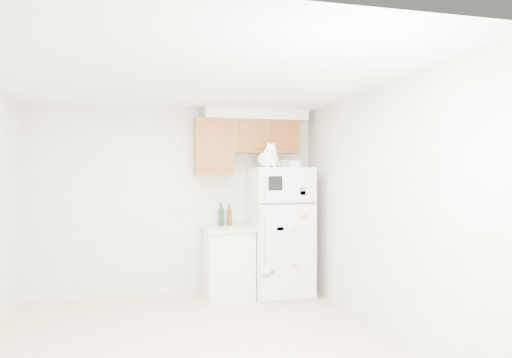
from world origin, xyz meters
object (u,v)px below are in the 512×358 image
object	(u,v)px
storage_box_front	(294,164)
bottle_green	(221,214)
refrigerator	(280,231)
base_counter	(229,262)
bottle_amber	(229,214)
storage_box_back	(286,164)
cat	(269,158)

from	to	relation	value
storage_box_front	bottle_green	size ratio (longest dim) A/B	0.47
storage_box_front	refrigerator	bearing A→B (deg)	125.37
base_counter	bottle_amber	distance (m)	0.64
refrigerator	base_counter	size ratio (longest dim) A/B	1.85
refrigerator	base_counter	xyz separation A→B (m)	(-0.69, 0.07, -0.39)
base_counter	bottle_amber	xyz separation A→B (m)	(0.04, 0.18, 0.61)
storage_box_front	storage_box_back	bearing A→B (deg)	86.48
base_counter	cat	xyz separation A→B (m)	(0.47, -0.29, 1.36)
cat	storage_box_back	distance (m)	0.46
bottle_green	bottle_amber	distance (m)	0.13
storage_box_front	bottle_amber	distance (m)	1.11
cat	bottle_amber	size ratio (longest dim) A/B	1.52
base_counter	storage_box_front	size ratio (longest dim) A/B	6.13
base_counter	bottle_green	size ratio (longest dim) A/B	2.86
storage_box_front	bottle_amber	size ratio (longest dim) A/B	0.50
base_counter	storage_box_back	distance (m)	1.52
refrigerator	storage_box_front	xyz separation A→B (m)	(0.14, -0.14, 0.89)
refrigerator	base_counter	world-z (taller)	refrigerator
storage_box_back	base_counter	bearing A→B (deg)	166.92
storage_box_back	storage_box_front	size ratio (longest dim) A/B	1.20
base_counter	cat	bearing A→B (deg)	-31.77
cat	storage_box_front	distance (m)	0.38
refrigerator	storage_box_back	xyz separation A→B (m)	(0.11, 0.10, 0.90)
storage_box_front	bottle_green	bearing A→B (deg)	147.67
base_counter	bottle_green	distance (m)	0.64
cat	refrigerator	bearing A→B (deg)	44.48
base_counter	cat	distance (m)	1.46
base_counter	storage_box_back	bearing A→B (deg)	1.62
base_counter	storage_box_front	bearing A→B (deg)	-14.09
cat	bottle_green	bearing A→B (deg)	141.59
storage_box_back	cat	bearing A→B (deg)	-151.44
storage_box_front	bottle_green	world-z (taller)	storage_box_front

